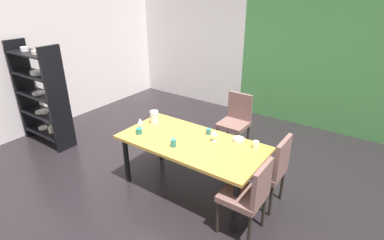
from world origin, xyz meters
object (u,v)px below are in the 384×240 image
Objects in this scene: chair_right_near at (249,194)px; cup_left at (209,131)px; dining_table at (191,147)px; wine_glass_front at (214,133)px; wine_glass_south at (140,121)px; cup_center at (139,131)px; cup_corner at (173,143)px; cup_west at (256,145)px; chair_head_far at (236,119)px; pitcher_north at (154,117)px; display_shelf at (41,94)px; serving_bowl_rear at (239,140)px; chair_right_far at (271,167)px.

chair_right_near is 1.10m from cup_left.
dining_table is at bearing 72.80° from chair_right_near.
wine_glass_front is 1.02× the size of wine_glass_south.
cup_center is (-0.70, -0.22, 0.12)m from dining_table.
wine_glass_front is at bearing 36.13° from dining_table.
wine_glass_south is 0.71m from cup_corner.
wine_glass_south is 1.59m from cup_west.
pitcher_north is (-0.70, -1.19, 0.29)m from chair_head_far.
display_shelf is at bearing -168.17° from cup_left.
display_shelf is at bearing -173.75° from dining_table.
cup_left is (-0.42, -0.04, 0.01)m from serving_bowl_rear.
cup_west is (-0.22, 0.01, 0.24)m from chair_right_far.
chair_head_far reaches higher than chair_right_near.
cup_center reaches higher than serving_bowl_rear.
chair_right_near reaches higher than cup_left.
wine_glass_front is at bearing 103.57° from chair_head_far.
chair_right_far is at bearing -0.24° from chair_right_near.
cup_left is (0.87, 0.39, -0.07)m from wine_glass_south.
pitcher_north is at bearing 59.45° from chair_head_far.
cup_corner reaches higher than cup_west.
cup_corner is at bearing -147.31° from cup_west.
cup_corner is (-0.06, -1.57, 0.24)m from chair_head_far.
cup_corner is at bearing -11.78° from wine_glass_south.
wine_glass_south is 0.24m from pitcher_north.
wine_glass_front is at bearing -164.70° from cup_west.
chair_right_far reaches higher than wine_glass_front.
wine_glass_south is 0.80× the size of pitcher_north.
dining_table is 0.35m from wine_glass_front.
cup_corner reaches higher than dining_table.
serving_bowl_rear is (-0.47, 0.64, 0.22)m from chair_right_near.
wine_glass_front reaches higher than dining_table.
wine_glass_front is at bearing 49.97° from cup_corner.
chair_head_far is at bearing 118.42° from serving_bowl_rear.
display_shelf is at bearing -170.19° from cup_west.
serving_bowl_rear is (1.29, 0.43, -0.09)m from wine_glass_south.
chair_right_near is at bearing -32.85° from wine_glass_front.
pitcher_north is at bearing 97.99° from cup_center.
cup_left is at bearing -179.20° from cup_west.
cup_center is 0.89× the size of cup_west.
chair_head_far is 1.32m from cup_west.
serving_bowl_rear is 1.53× the size of cup_west.
cup_left is 0.93m from cup_center.
cup_west is at bearing 15.30° from wine_glass_front.
serving_bowl_rear is 0.76× the size of pitcher_north.
chair_right_near is at bearing -14.62° from pitcher_north.
chair_right_near is at bearing -33.83° from cup_left.
wine_glass_front is 0.99m from pitcher_north.
cup_center is at bearing 67.43° from chair_head_far.
wine_glass_front is at bearing 57.15° from chair_right_near.
cup_left is 0.83× the size of cup_west.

